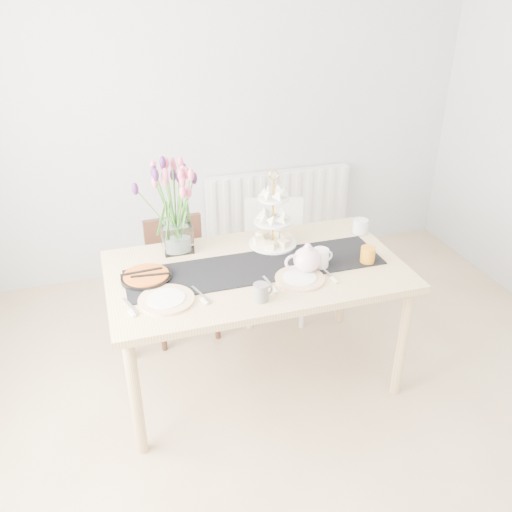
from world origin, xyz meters
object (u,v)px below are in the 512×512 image
object	(u,v)px
teapot	(307,260)
plate_left	(166,300)
tart_tin	(146,277)
mug_white	(320,258)
cream_jug	(360,226)
cake_stand	(273,227)
tulip_vase	(173,195)
mug_orange	(368,255)
mug_grey	(261,292)
chair_white	(274,250)
radiator	(278,206)
dining_table	(256,280)
plate_right	(300,279)
chair_brown	(179,268)

from	to	relation	value
teapot	plate_left	bearing A→B (deg)	-176.11
tart_tin	mug_white	xyz separation A→B (m)	(0.92, -0.15, 0.04)
cream_jug	cake_stand	bearing A→B (deg)	165.13
mug_white	tulip_vase	bearing A→B (deg)	135.20
cream_jug	mug_orange	size ratio (longest dim) A/B	0.93
mug_grey	teapot	bearing A→B (deg)	18.77
chair_white	cake_stand	size ratio (longest dim) A/B	1.97
cream_jug	chair_white	bearing A→B (deg)	116.80
cake_stand	radiator	bearing A→B (deg)	68.95
dining_table	tulip_vase	bearing A→B (deg)	137.37
mug_white	plate_right	distance (m)	0.19
cake_stand	mug_white	size ratio (longest dim) A/B	3.85
tart_tin	plate_left	world-z (taller)	tart_tin
tart_tin	mug_white	size ratio (longest dim) A/B	2.48
chair_brown	teapot	bearing A→B (deg)	-57.45
teapot	cream_jug	bearing A→B (deg)	34.60
teapot	plate_left	world-z (taller)	teapot
cream_jug	chair_brown	bearing A→B (deg)	142.62
teapot	plate_left	distance (m)	0.77
chair_white	plate_left	world-z (taller)	chair_white
radiator	chair_brown	distance (m)	1.22
cream_jug	dining_table	bearing A→B (deg)	-177.62
cream_jug	teapot	bearing A→B (deg)	-159.32
tart_tin	mug_orange	distance (m)	1.20
dining_table	mug_white	xyz separation A→B (m)	(0.34, -0.09, 0.13)
dining_table	chair_brown	world-z (taller)	chair_brown
mug_orange	cake_stand	bearing A→B (deg)	88.94
dining_table	chair_brown	size ratio (longest dim) A/B	2.10
chair_white	mug_white	size ratio (longest dim) A/B	7.58
chair_white	mug_orange	distance (m)	0.91
chair_brown	cream_jug	world-z (taller)	cream_jug
cream_jug	plate_right	bearing A→B (deg)	-157.98
radiator	mug_white	xyz separation A→B (m)	(-0.30, -1.52, 0.35)
teapot	chair_brown	bearing A→B (deg)	125.19
dining_table	cream_jug	world-z (taller)	cream_jug
mug_grey	mug_white	bearing A→B (deg)	15.98
dining_table	mug_white	distance (m)	0.37
cake_stand	plate_right	size ratio (longest dim) A/B	1.57
dining_table	chair_white	size ratio (longest dim) A/B	1.98
teapot	tulip_vase	bearing A→B (deg)	142.43
chair_white	cream_jug	world-z (taller)	cream_jug
radiator	mug_white	distance (m)	1.59
teapot	plate_left	size ratio (longest dim) A/B	0.87
tulip_vase	cake_stand	distance (m)	0.60
dining_table	tart_tin	xyz separation A→B (m)	(-0.58, 0.05, 0.09)
tulip_vase	teapot	size ratio (longest dim) A/B	2.58
mug_white	cake_stand	bearing A→B (deg)	103.74
radiator	tart_tin	distance (m)	1.86
plate_right	radiator	bearing A→B (deg)	74.32
chair_brown	tart_tin	size ratio (longest dim) A/B	2.89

